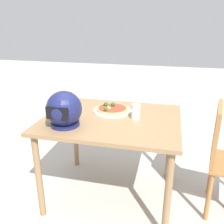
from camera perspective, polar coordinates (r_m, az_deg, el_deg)
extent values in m
plane|color=#B2ADA3|center=(2.37, -0.07, -18.38)|extent=(14.00, 14.00, 0.00)
cube|color=olive|center=(1.99, -0.08, -1.68)|extent=(1.09, 0.88, 0.03)
cylinder|color=olive|center=(2.45, 13.30, -7.51)|extent=(0.05, 0.05, 0.72)
cylinder|color=olive|center=(2.61, -8.52, -5.29)|extent=(0.05, 0.05, 0.72)
cylinder|color=olive|center=(1.80, 12.85, -18.68)|extent=(0.05, 0.05, 0.72)
cylinder|color=olive|center=(2.02, -16.70, -14.27)|extent=(0.05, 0.05, 0.72)
cylinder|color=white|center=(2.12, 0.08, 0.34)|extent=(0.33, 0.33, 0.01)
cylinder|color=tan|center=(2.11, 0.08, 0.72)|extent=(0.28, 0.28, 0.02)
cylinder|color=red|center=(2.11, 0.08, 0.99)|extent=(0.24, 0.24, 0.00)
sphere|color=#234C1E|center=(2.14, -1.09, 1.52)|extent=(0.03, 0.03, 0.03)
sphere|color=#234C1E|center=(2.03, -1.48, 0.57)|extent=(0.04, 0.04, 0.04)
sphere|color=#234C1E|center=(2.15, -1.46, 1.76)|extent=(0.04, 0.04, 0.04)
sphere|color=#234C1E|center=(2.15, 0.26, 1.70)|extent=(0.04, 0.04, 0.04)
cylinder|color=#E0D172|center=(2.08, -0.54, 0.95)|extent=(0.03, 0.03, 0.01)
cylinder|color=#E0D172|center=(2.16, -1.87, 1.77)|extent=(0.02, 0.02, 0.02)
cylinder|color=#E0D172|center=(2.09, -0.84, 1.08)|extent=(0.02, 0.02, 0.02)
sphere|color=#191E4C|center=(1.82, -11.11, 0.74)|extent=(0.26, 0.26, 0.26)
cylinder|color=#191E4C|center=(1.87, -10.86, -2.79)|extent=(0.22, 0.22, 0.02)
cube|color=black|center=(1.72, -12.69, -0.32)|extent=(0.16, 0.02, 0.09)
cylinder|color=silver|center=(1.95, 5.58, 0.11)|extent=(0.07, 0.07, 0.12)
cube|color=#996638|center=(2.04, 23.11, -4.67)|extent=(0.10, 0.38, 0.45)
cylinder|color=#996638|center=(2.40, 22.06, -13.11)|extent=(0.04, 0.04, 0.43)
cylinder|color=#996638|center=(2.12, 21.59, -17.94)|extent=(0.04, 0.04, 0.43)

